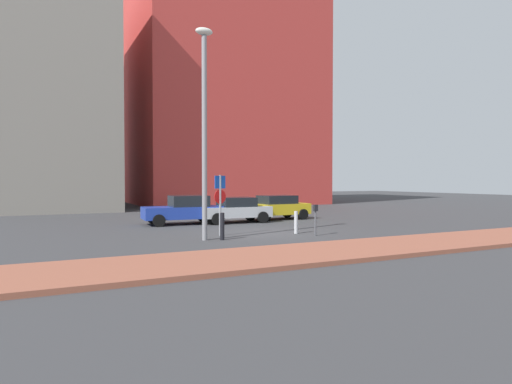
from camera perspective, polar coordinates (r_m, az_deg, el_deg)
The scene contains 12 objects.
ground_plane at distance 19.89m, azimuth 0.84°, elevation -5.34°, with size 120.00×120.00×0.00m, color #38383A.
sidewalk_brick at distance 14.88m, azimuth 11.43°, elevation -7.43°, with size 40.00×3.40×0.14m, color #93513D.
parked_car_blue at distance 24.13m, azimuth -9.33°, elevation -2.27°, with size 4.26×2.19×1.55m.
parked_car_silver at distance 24.72m, azimuth -2.73°, elevation -2.27°, with size 3.98×2.04×1.43m.
parked_car_yellow at distance 26.70m, azimuth 2.73°, elevation -1.93°, with size 4.07×2.16×1.46m.
parking_sign_post at distance 18.88m, azimuth -4.68°, elevation -0.75°, with size 0.59×0.19×2.61m.
parking_meter at distance 19.00m, azimuth 7.72°, elevation -3.04°, with size 0.18×0.14×1.34m.
street_lamp at distance 17.65m, azimuth -6.72°, elevation 9.49°, with size 0.70×0.36×8.36m.
traffic_bollard_near at distance 17.60m, azimuth -4.40°, elevation -4.47°, with size 0.18×0.18×1.08m, color black.
traffic_bollard_mid at distance 19.72m, azimuth 5.21°, elevation -3.94°, with size 0.17×0.17×1.01m, color #B7B7BC.
building_colorful_midrise at distance 47.42m, azimuth -4.54°, elevation 13.03°, with size 17.81×14.76×23.69m, color #BF3833.
building_under_construction at distance 41.21m, azimuth -25.91°, elevation 10.80°, with size 10.64×14.41×18.26m, color gray.
Camera 1 is at (-8.99, -17.58, 2.38)m, focal length 30.84 mm.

